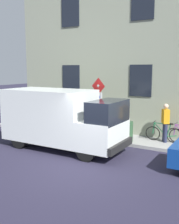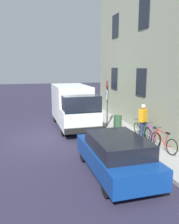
% 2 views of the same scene
% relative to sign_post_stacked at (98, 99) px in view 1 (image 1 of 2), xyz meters
% --- Properties ---
extents(ground_plane, '(80.00, 80.00, 0.00)m').
position_rel_sign_post_stacked_xyz_m(ground_plane, '(-3.63, -1.49, -1.96)').
color(ground_plane, '#272439').
extents(sidewalk_slab, '(1.66, 16.55, 0.14)m').
position_rel_sign_post_stacked_xyz_m(sidewalk_slab, '(0.62, -1.49, -1.89)').
color(sidewalk_slab, '#9A9996').
rests_on(sidewalk_slab, ground_plane).
extents(building_facade, '(0.75, 14.55, 8.80)m').
position_rel_sign_post_stacked_xyz_m(building_facade, '(1.80, -1.49, 2.44)').
color(building_facade, gray).
rests_on(building_facade, ground_plane).
extents(sign_post_stacked, '(0.19, 0.55, 2.71)m').
position_rel_sign_post_stacked_xyz_m(sign_post_stacked, '(0.00, 0.00, 0.00)').
color(sign_post_stacked, '#474C47').
rests_on(sign_post_stacked, sidewalk_slab).
extents(delivery_van, '(2.04, 5.35, 2.50)m').
position_rel_sign_post_stacked_xyz_m(delivery_van, '(-1.91, 0.75, -0.63)').
color(delivery_van, white).
rests_on(delivery_van, ground_plane).
extents(bicycle_green, '(0.46, 1.72, 0.89)m').
position_rel_sign_post_stacked_xyz_m(bicycle_green, '(0.90, -2.88, -1.45)').
color(bicycle_green, black).
rests_on(bicycle_green, sidewalk_slab).
extents(pedestrian, '(0.48, 0.43, 1.72)m').
position_rel_sign_post_stacked_xyz_m(pedestrian, '(0.87, -2.90, -0.89)').
color(pedestrian, '#262B47').
rests_on(pedestrian, sidewalk_slab).
extents(litter_bin, '(0.44, 0.44, 0.90)m').
position_rel_sign_post_stacked_xyz_m(litter_bin, '(0.14, -1.45, -1.37)').
color(litter_bin, '#2D5133').
rests_on(litter_bin, sidewalk_slab).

